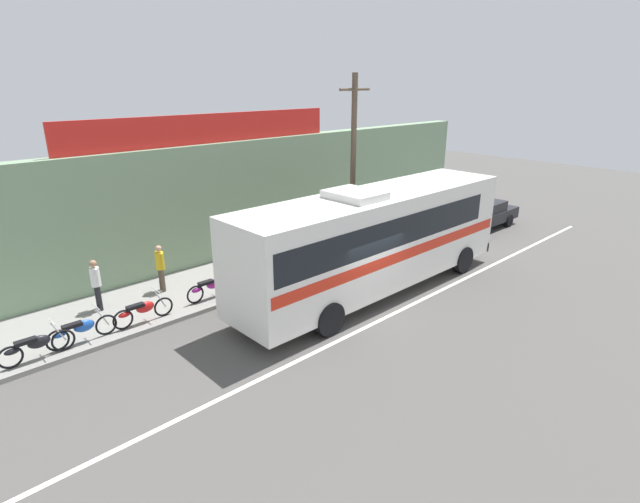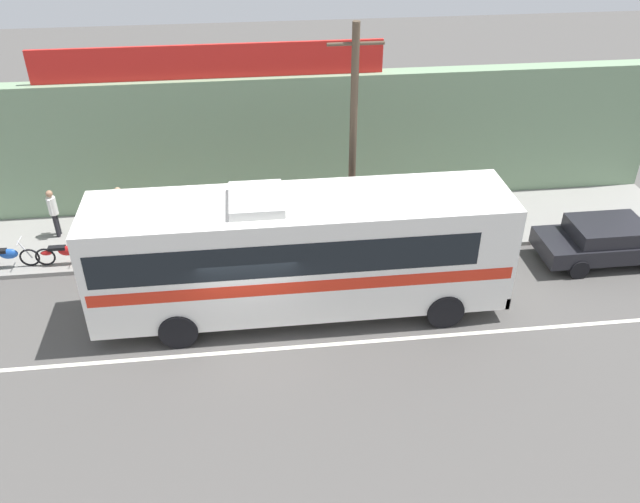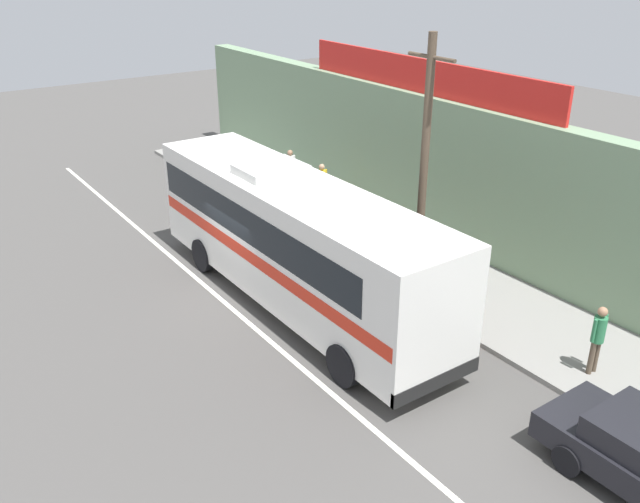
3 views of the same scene
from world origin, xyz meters
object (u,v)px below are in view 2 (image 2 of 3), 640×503
(motorcycle_green, at_px, (6,256))
(motorcycle_blue, at_px, (65,253))
(utility_pole, at_px, (353,142))
(parked_car, at_px, (607,240))
(pedestrian_near_shop, at_px, (53,210))
(intercity_bus, at_px, (298,249))
(motorcycle_red, at_px, (146,245))
(pedestrian_by_curb, at_px, (496,200))
(pedestrian_far_left, at_px, (120,206))

(motorcycle_green, xyz_separation_m, motorcycle_blue, (1.77, -0.02, 0.00))
(utility_pole, distance_m, motorcycle_blue, 9.60)
(motorcycle_green, relative_size, motorcycle_blue, 1.02)
(motorcycle_blue, bearing_deg, utility_pole, -0.93)
(utility_pole, bearing_deg, parked_car, -10.15)
(pedestrian_near_shop, bearing_deg, parked_car, -10.97)
(intercity_bus, bearing_deg, parked_car, 8.22)
(intercity_bus, bearing_deg, motorcycle_red, 145.54)
(intercity_bus, xyz_separation_m, motorcycle_blue, (-7.08, 3.01, -1.50))
(intercity_bus, height_order, pedestrian_by_curb, intercity_bus)
(pedestrian_near_shop, bearing_deg, intercity_bus, -32.23)
(utility_pole, bearing_deg, motorcycle_blue, 179.07)
(utility_pole, distance_m, motorcycle_green, 11.28)
(pedestrian_by_curb, bearing_deg, motorcycle_blue, -177.13)
(parked_car, relative_size, pedestrian_near_shop, 2.59)
(motorcycle_red, distance_m, pedestrian_near_shop, 3.58)
(intercity_bus, distance_m, pedestrian_near_shop, 9.15)
(parked_car, distance_m, motorcycle_green, 18.85)
(motorcycle_blue, relative_size, pedestrian_far_left, 1.14)
(motorcycle_green, distance_m, pedestrian_far_left, 3.82)
(pedestrian_far_left, bearing_deg, intercity_bus, -41.35)
(utility_pole, relative_size, pedestrian_near_shop, 4.29)
(motorcycle_red, distance_m, motorcycle_blue, 2.48)
(motorcycle_red, bearing_deg, parked_car, -6.76)
(parked_car, xyz_separation_m, pedestrian_near_shop, (-17.63, 3.42, 0.38))
(utility_pole, relative_size, pedestrian_by_curb, 4.17)
(pedestrian_by_curb, bearing_deg, pedestrian_near_shop, 175.61)
(motorcycle_green, distance_m, motorcycle_blue, 1.77)
(utility_pole, bearing_deg, pedestrian_by_curb, 9.49)
(intercity_bus, height_order, motorcycle_red, intercity_bus)
(motorcycle_red, bearing_deg, utility_pole, -2.54)
(intercity_bus, relative_size, utility_pole, 1.57)
(parked_car, relative_size, motorcycle_blue, 2.31)
(utility_pole, height_order, pedestrian_by_curb, utility_pole)
(utility_pole, bearing_deg, motorcycle_green, 179.09)
(pedestrian_far_left, height_order, pedestrian_near_shop, pedestrian_near_shop)
(parked_car, xyz_separation_m, motorcycle_blue, (-17.01, 1.58, -0.17))
(motorcycle_blue, bearing_deg, motorcycle_red, 3.29)
(parked_car, bearing_deg, motorcycle_green, 175.12)
(motorcycle_red, height_order, pedestrian_by_curb, pedestrian_by_curb)
(intercity_bus, xyz_separation_m, parked_car, (9.93, 1.44, -1.33))
(pedestrian_far_left, bearing_deg, parked_car, -12.53)
(motorcycle_red, distance_m, pedestrian_by_curb, 11.68)
(motorcycle_red, height_order, motorcycle_blue, same)
(parked_car, height_order, motorcycle_blue, parked_car)
(intercity_bus, relative_size, pedestrian_by_curb, 6.55)
(motorcycle_green, relative_size, pedestrian_by_curb, 1.11)
(parked_car, xyz_separation_m, utility_pole, (-8.00, 1.43, 3.15))
(pedestrian_far_left, bearing_deg, utility_pole, -15.02)
(motorcycle_blue, bearing_deg, pedestrian_far_left, 50.28)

